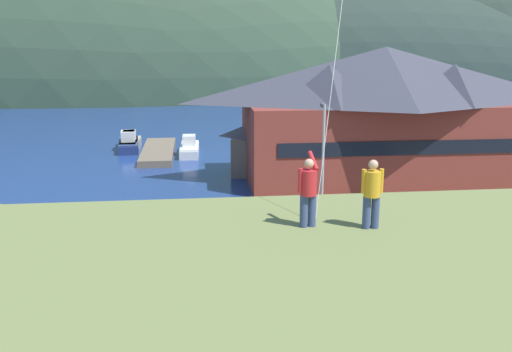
{
  "coord_description": "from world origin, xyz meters",
  "views": [
    {
      "loc": [
        -1.94,
        -22.36,
        11.7
      ],
      "look_at": [
        1.6,
        9.0,
        3.92
      ],
      "focal_mm": 38.94,
      "sensor_mm": 36.0,
      "label": 1
    }
  ],
  "objects_px": {
    "parked_car_front_row_end": "(282,294)",
    "person_kite_flyer": "(308,190)",
    "person_companion": "(372,192)",
    "parked_car_front_row_silver": "(399,231)",
    "harbor_lodge": "(384,110)",
    "moored_boat_outer_mooring": "(189,148)",
    "wharf_dock": "(158,152)",
    "moored_boat_inner_slip": "(129,143)",
    "storage_shed_waterside": "(260,146)",
    "parked_car_mid_row_far": "(378,274)",
    "parking_light_pole": "(323,158)",
    "parked_car_back_row_right": "(133,249)",
    "parked_car_corner_spot": "(500,230)",
    "parked_car_back_row_left": "(87,293)",
    "moored_boat_wharfside": "(130,143)",
    "parked_car_lone_by_shed": "(287,236)"
  },
  "relations": [
    {
      "from": "parked_car_front_row_end",
      "to": "person_kite_flyer",
      "type": "distance_m",
      "value": 11.2
    },
    {
      "from": "person_companion",
      "to": "parked_car_front_row_silver",
      "type": "bearing_deg",
      "value": 66.13
    },
    {
      "from": "harbor_lodge",
      "to": "moored_boat_outer_mooring",
      "type": "distance_m",
      "value": 20.96
    },
    {
      "from": "parked_car_front_row_silver",
      "to": "person_kite_flyer",
      "type": "bearing_deg",
      "value": -118.69
    },
    {
      "from": "wharf_dock",
      "to": "moored_boat_inner_slip",
      "type": "distance_m",
      "value": 4.52
    },
    {
      "from": "parked_car_front_row_end",
      "to": "storage_shed_waterside",
      "type": "bearing_deg",
      "value": 85.15
    },
    {
      "from": "parked_car_front_row_end",
      "to": "person_companion",
      "type": "height_order",
      "value": "person_companion"
    },
    {
      "from": "storage_shed_waterside",
      "to": "parked_car_front_row_silver",
      "type": "xyz_separation_m",
      "value": [
        5.66,
        -19.2,
        -1.48
      ]
    },
    {
      "from": "parked_car_mid_row_far",
      "to": "parking_light_pole",
      "type": "distance_m",
      "value": 10.26
    },
    {
      "from": "person_kite_flyer",
      "to": "parked_car_back_row_right",
      "type": "bearing_deg",
      "value": 112.6
    },
    {
      "from": "harbor_lodge",
      "to": "parked_car_back_row_right",
      "type": "height_order",
      "value": "harbor_lodge"
    },
    {
      "from": "moored_boat_inner_slip",
      "to": "parked_car_front_row_silver",
      "type": "bearing_deg",
      "value": -59.55
    },
    {
      "from": "parked_car_corner_spot",
      "to": "parked_car_front_row_silver",
      "type": "bearing_deg",
      "value": 174.99
    },
    {
      "from": "harbor_lodge",
      "to": "parked_car_back_row_left",
      "type": "distance_m",
      "value": 30.84
    },
    {
      "from": "moored_boat_wharfside",
      "to": "parked_car_front_row_end",
      "type": "height_order",
      "value": "moored_boat_wharfside"
    },
    {
      "from": "parked_car_mid_row_far",
      "to": "moored_boat_outer_mooring",
      "type": "bearing_deg",
      "value": 104.78
    },
    {
      "from": "parked_car_corner_spot",
      "to": "harbor_lodge",
      "type": "bearing_deg",
      "value": 94.79
    },
    {
      "from": "person_kite_flyer",
      "to": "storage_shed_waterside",
      "type": "bearing_deg",
      "value": 85.07
    },
    {
      "from": "harbor_lodge",
      "to": "parked_car_lone_by_shed",
      "type": "distance_m",
      "value": 20.15
    },
    {
      "from": "moored_boat_outer_mooring",
      "to": "person_kite_flyer",
      "type": "xyz_separation_m",
      "value": [
        3.31,
        -43.97,
        7.36
      ]
    },
    {
      "from": "storage_shed_waterside",
      "to": "parked_car_mid_row_far",
      "type": "distance_m",
      "value": 25.0
    },
    {
      "from": "parking_light_pole",
      "to": "parked_car_front_row_silver",
      "type": "bearing_deg",
      "value": -48.33
    },
    {
      "from": "parking_light_pole",
      "to": "person_kite_flyer",
      "type": "distance_m",
      "value": 20.84
    },
    {
      "from": "person_companion",
      "to": "person_kite_flyer",
      "type": "bearing_deg",
      "value": 168.91
    },
    {
      "from": "moored_boat_wharfside",
      "to": "person_companion",
      "type": "xyz_separation_m",
      "value": [
        11.29,
        -48.0,
        7.34
      ]
    },
    {
      "from": "moored_boat_outer_mooring",
      "to": "parked_car_mid_row_far",
      "type": "xyz_separation_m",
      "value": [
        8.9,
        -33.72,
        0.34
      ]
    },
    {
      "from": "parked_car_back_row_left",
      "to": "parked_car_front_row_silver",
      "type": "height_order",
      "value": "same"
    },
    {
      "from": "storage_shed_waterside",
      "to": "moored_boat_wharfside",
      "type": "xyz_separation_m",
      "value": [
        -12.78,
        12.63,
        -1.83
      ]
    },
    {
      "from": "parked_car_back_row_left",
      "to": "parking_light_pole",
      "type": "distance_m",
      "value": 16.66
    },
    {
      "from": "parked_car_front_row_silver",
      "to": "parked_car_back_row_right",
      "type": "height_order",
      "value": "same"
    },
    {
      "from": "storage_shed_waterside",
      "to": "parked_car_back_row_left",
      "type": "bearing_deg",
      "value": -112.59
    },
    {
      "from": "harbor_lodge",
      "to": "moored_boat_inner_slip",
      "type": "relative_size",
      "value": 3.68
    },
    {
      "from": "harbor_lodge",
      "to": "parked_car_back_row_right",
      "type": "xyz_separation_m",
      "value": [
        -19.21,
        -17.35,
        -4.87
      ]
    },
    {
      "from": "harbor_lodge",
      "to": "parked_car_corner_spot",
      "type": "xyz_separation_m",
      "value": [
        1.4,
        -16.65,
        -4.87
      ]
    },
    {
      "from": "parked_car_back_row_left",
      "to": "person_companion",
      "type": "relative_size",
      "value": 2.43
    },
    {
      "from": "wharf_dock",
      "to": "parked_car_mid_row_far",
      "type": "distance_m",
      "value": 36.33
    },
    {
      "from": "storage_shed_waterside",
      "to": "moored_boat_outer_mooring",
      "type": "bearing_deg",
      "value": 125.43
    },
    {
      "from": "moored_boat_inner_slip",
      "to": "parked_car_lone_by_shed",
      "type": "height_order",
      "value": "moored_boat_inner_slip"
    },
    {
      "from": "parked_car_front_row_silver",
      "to": "parked_car_corner_spot",
      "type": "height_order",
      "value": "same"
    },
    {
      "from": "moored_boat_inner_slip",
      "to": "parked_car_front_row_end",
      "type": "xyz_separation_m",
      "value": [
        10.69,
        -38.79,
        0.34
      ]
    },
    {
      "from": "wharf_dock",
      "to": "moored_boat_wharfside",
      "type": "xyz_separation_m",
      "value": [
        -3.21,
        3.22,
        0.37
      ]
    },
    {
      "from": "harbor_lodge",
      "to": "parked_car_front_row_silver",
      "type": "height_order",
      "value": "harbor_lodge"
    },
    {
      "from": "parked_car_front_row_end",
      "to": "parked_car_front_row_silver",
      "type": "distance_m",
      "value": 10.67
    },
    {
      "from": "moored_boat_wharfside",
      "to": "moored_boat_outer_mooring",
      "type": "relative_size",
      "value": 0.97
    },
    {
      "from": "parked_car_mid_row_far",
      "to": "parked_car_back_row_right",
      "type": "distance_m",
      "value": 12.5
    },
    {
      "from": "wharf_dock",
      "to": "parking_light_pole",
      "type": "relative_size",
      "value": 1.62
    },
    {
      "from": "parking_light_pole",
      "to": "parked_car_corner_spot",
      "type": "bearing_deg",
      "value": -25.75
    },
    {
      "from": "harbor_lodge",
      "to": "parked_car_back_row_left",
      "type": "bearing_deg",
      "value": -132.72
    },
    {
      "from": "parked_car_lone_by_shed",
      "to": "person_companion",
      "type": "relative_size",
      "value": 2.42
    },
    {
      "from": "moored_boat_wharfside",
      "to": "parked_car_mid_row_far",
      "type": "height_order",
      "value": "moored_boat_wharfside"
    }
  ]
}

